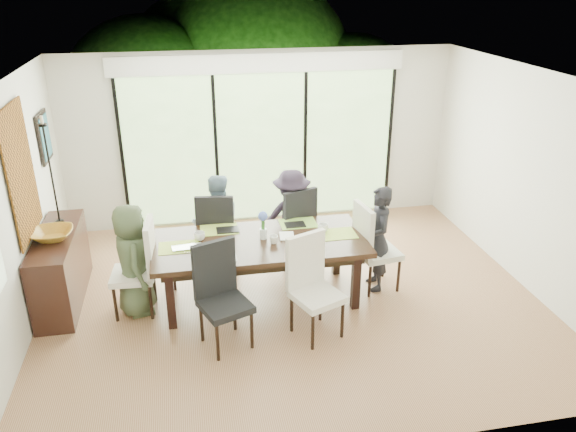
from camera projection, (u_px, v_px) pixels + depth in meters
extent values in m
cube|color=brown|center=(292.00, 297.00, 7.01)|extent=(6.00, 5.00, 0.01)
cube|color=white|center=(292.00, 78.00, 5.92)|extent=(6.00, 5.00, 0.01)
cube|color=beige|center=(261.00, 138.00, 8.72)|extent=(6.00, 0.02, 2.70)
cube|color=silver|center=(357.00, 318.00, 4.21)|extent=(6.00, 0.02, 2.70)
cube|color=beige|center=(14.00, 216.00, 5.95)|extent=(0.02, 5.00, 2.70)
cube|color=beige|center=(529.00, 180.00, 6.99)|extent=(0.02, 5.00, 2.70)
cube|color=#598C3F|center=(261.00, 148.00, 8.75)|extent=(4.20, 0.02, 2.30)
cube|color=white|center=(260.00, 63.00, 8.22)|extent=(4.40, 0.06, 0.28)
cube|color=black|center=(122.00, 156.00, 8.38)|extent=(0.05, 0.04, 2.30)
cube|color=black|center=(216.00, 151.00, 8.62)|extent=(0.05, 0.04, 2.30)
cube|color=black|center=(305.00, 146.00, 8.86)|extent=(0.05, 0.04, 2.30)
cube|color=black|center=(389.00, 142.00, 9.10)|extent=(0.05, 0.04, 2.30)
cube|color=brown|center=(255.00, 201.00, 10.09)|extent=(6.00, 1.80, 0.10)
cube|color=brown|center=(249.00, 156.00, 10.57)|extent=(6.00, 0.08, 0.06)
sphere|color=#14380F|center=(148.00, 101.00, 10.80)|extent=(3.20, 3.20, 3.20)
sphere|color=#14380F|center=(256.00, 73.00, 11.57)|extent=(4.00, 4.00, 4.00)
sphere|color=#14380F|center=(350.00, 104.00, 11.38)|extent=(2.80, 2.80, 2.80)
sphere|color=#14380F|center=(206.00, 78.00, 12.10)|extent=(3.60, 3.60, 3.60)
cube|color=black|center=(260.00, 243.00, 6.69)|extent=(2.53, 1.16, 0.06)
cube|color=black|center=(260.00, 250.00, 6.73)|extent=(2.32, 0.95, 0.11)
cube|color=black|center=(171.00, 300.00, 6.28)|extent=(0.10, 0.10, 0.73)
cube|color=black|center=(356.00, 281.00, 6.65)|extent=(0.10, 0.10, 0.73)
cube|color=black|center=(171.00, 264.00, 7.05)|extent=(0.10, 0.10, 0.73)
cube|color=black|center=(337.00, 249.00, 7.42)|extent=(0.10, 0.10, 0.73)
imported|color=#425136|center=(133.00, 260.00, 6.47)|extent=(0.50, 0.69, 1.36)
imported|color=black|center=(378.00, 239.00, 6.98)|extent=(0.43, 0.66, 1.36)
imported|color=#728FA5|center=(217.00, 224.00, 7.39)|extent=(0.67, 0.45, 1.36)
imported|color=#251D2C|center=(291.00, 218.00, 7.56)|extent=(0.69, 0.49, 1.36)
cube|color=#A7C345|center=(179.00, 247.00, 6.51)|extent=(0.46, 0.34, 0.01)
cube|color=#9AB942|center=(337.00, 234.00, 6.84)|extent=(0.46, 0.34, 0.01)
cube|color=#9FC044|center=(219.00, 229.00, 6.96)|extent=(0.46, 0.34, 0.01)
cube|color=#7BAB3D|center=(298.00, 223.00, 7.13)|extent=(0.46, 0.34, 0.01)
cube|color=white|center=(215.00, 256.00, 6.31)|extent=(0.46, 0.34, 0.01)
cube|color=black|center=(228.00, 230.00, 6.93)|extent=(0.27, 0.19, 0.01)
cube|color=black|center=(295.00, 225.00, 7.07)|extent=(0.25, 0.18, 0.01)
cube|color=white|center=(318.00, 237.00, 6.75)|extent=(0.32, 0.23, 0.00)
cube|color=white|center=(215.00, 255.00, 6.31)|extent=(0.27, 0.27, 0.03)
cube|color=orange|center=(215.00, 253.00, 6.30)|extent=(0.21, 0.21, 0.01)
cylinder|color=silver|center=(263.00, 234.00, 6.71)|extent=(0.08, 0.08, 0.13)
cylinder|color=#337226|center=(263.00, 224.00, 6.66)|extent=(0.04, 0.04, 0.17)
sphere|color=#5570D4|center=(263.00, 216.00, 6.61)|extent=(0.12, 0.12, 0.12)
imported|color=silver|center=(188.00, 249.00, 6.44)|extent=(0.37, 0.26, 0.03)
imported|color=white|center=(200.00, 236.00, 6.67)|extent=(0.18, 0.18, 0.10)
imported|color=white|center=(274.00, 240.00, 6.59)|extent=(0.12, 0.12, 0.10)
imported|color=white|center=(323.00, 228.00, 6.89)|extent=(0.18, 0.18, 0.10)
imported|color=white|center=(280.00, 236.00, 6.76)|extent=(0.20, 0.25, 0.02)
cube|color=black|center=(61.00, 268.00, 6.79)|extent=(0.44, 1.56, 0.88)
imported|color=olive|center=(52.00, 234.00, 6.51)|extent=(0.46, 0.46, 0.11)
cylinder|color=black|center=(60.00, 222.00, 6.92)|extent=(0.10, 0.10, 0.04)
cylinder|color=black|center=(51.00, 175.00, 6.68)|extent=(0.02, 0.02, 1.22)
cylinder|color=black|center=(43.00, 125.00, 6.44)|extent=(0.10, 0.10, 0.03)
cylinder|color=silver|center=(42.00, 120.00, 6.41)|extent=(0.04, 0.04, 0.10)
cube|color=#8C4C14|center=(21.00, 173.00, 6.17)|extent=(0.02, 1.00, 1.50)
cube|color=black|center=(44.00, 137.00, 7.32)|extent=(0.03, 0.55, 0.65)
cube|color=#1B4A56|center=(46.00, 137.00, 7.33)|extent=(0.01, 0.45, 0.55)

